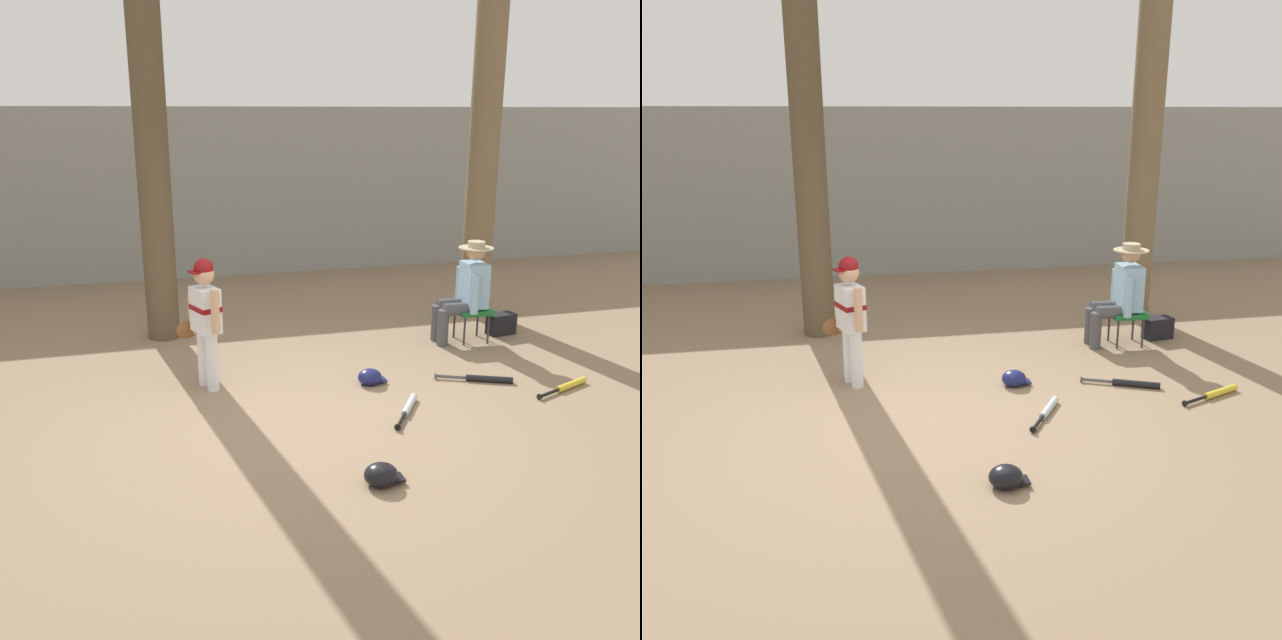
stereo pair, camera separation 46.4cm
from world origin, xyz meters
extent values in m
plane|color=#897056|center=(0.00, 0.00, 0.00)|extent=(60.00, 60.00, 0.00)
cube|color=gray|center=(0.00, 6.05, 1.35)|extent=(18.00, 0.36, 2.71)
cylinder|color=brown|center=(-0.98, 2.81, 2.71)|extent=(0.38, 0.38, 5.41)
cone|color=brown|center=(-0.98, 2.81, 0.00)|extent=(0.58, 0.58, 0.23)
cylinder|color=brown|center=(3.15, 2.78, 2.47)|extent=(0.39, 0.39, 4.93)
cone|color=brown|center=(3.15, 2.78, 0.00)|extent=(0.51, 0.51, 0.24)
cylinder|color=white|center=(-0.61, 0.97, 0.29)|extent=(0.12, 0.12, 0.58)
cylinder|color=white|center=(-0.67, 1.14, 0.29)|extent=(0.12, 0.12, 0.58)
cube|color=white|center=(-0.64, 1.05, 0.80)|extent=(0.29, 0.35, 0.44)
cube|color=maroon|center=(-0.64, 1.05, 0.82)|extent=(0.30, 0.36, 0.05)
sphere|color=tan|center=(-0.64, 1.05, 1.15)|extent=(0.20, 0.20, 0.20)
sphere|color=maroon|center=(-0.64, 1.05, 1.21)|extent=(0.19, 0.19, 0.19)
cube|color=maroon|center=(-0.73, 1.02, 1.19)|extent=(0.14, 0.17, 0.02)
cylinder|color=tan|center=(-0.58, 0.82, 0.84)|extent=(0.10, 0.10, 0.42)
cylinder|color=tan|center=(-0.75, 1.23, 0.72)|extent=(0.10, 0.10, 0.40)
ellipsoid|color=brown|center=(-0.82, 1.23, 0.56)|extent=(0.25, 0.19, 0.18)
cube|color=#196B2D|center=(2.55, 1.69, 0.38)|extent=(0.42, 0.42, 0.06)
cylinder|color=#333338|center=(2.39, 1.55, 0.19)|extent=(0.02, 0.02, 0.38)
cylinder|color=#333338|center=(2.41, 1.85, 0.19)|extent=(0.02, 0.02, 0.38)
cylinder|color=#333338|center=(2.69, 1.53, 0.19)|extent=(0.02, 0.02, 0.38)
cylinder|color=#333338|center=(2.71, 1.83, 0.19)|extent=(0.02, 0.02, 0.38)
cylinder|color=#47474C|center=(2.15, 1.61, 0.21)|extent=(0.13, 0.13, 0.43)
cylinder|color=#47474C|center=(2.16, 1.81, 0.21)|extent=(0.13, 0.13, 0.43)
cylinder|color=#47474C|center=(2.35, 1.60, 0.43)|extent=(0.41, 0.17, 0.15)
cylinder|color=#47474C|center=(2.36, 1.80, 0.43)|extent=(0.41, 0.17, 0.15)
cube|color=#8CB7D8|center=(2.55, 1.69, 0.69)|extent=(0.26, 0.37, 0.52)
cylinder|color=#8CB7D8|center=(2.46, 1.48, 0.63)|extent=(0.09, 0.09, 0.46)
cylinder|color=#8CB7D8|center=(2.48, 1.92, 0.63)|extent=(0.09, 0.09, 0.46)
sphere|color=tan|center=(2.55, 1.69, 1.09)|extent=(0.22, 0.22, 0.22)
cylinder|color=tan|center=(2.55, 1.69, 1.12)|extent=(0.40, 0.40, 0.02)
cylinder|color=tan|center=(2.55, 1.69, 1.16)|extent=(0.20, 0.20, 0.09)
cube|color=black|center=(3.03, 1.82, 0.13)|extent=(0.36, 0.23, 0.26)
cylinder|color=#B7BCC6|center=(1.08, 0.04, 0.03)|extent=(0.29, 0.39, 0.07)
cylinder|color=black|center=(0.88, -0.25, 0.03)|extent=(0.19, 0.25, 0.03)
cylinder|color=black|center=(0.80, -0.37, 0.03)|extent=(0.06, 0.04, 0.06)
cylinder|color=black|center=(2.11, 0.43, 0.03)|extent=(0.45, 0.26, 0.07)
cylinder|color=#4C4C51|center=(1.76, 0.59, 0.03)|extent=(0.29, 0.16, 0.03)
cylinder|color=#4C4C51|center=(1.62, 0.66, 0.03)|extent=(0.04, 0.06, 0.06)
cylinder|color=yellow|center=(2.82, 0.08, 0.03)|extent=(0.43, 0.22, 0.07)
cylinder|color=black|center=(2.48, -0.06, 0.03)|extent=(0.29, 0.14, 0.03)
cylinder|color=black|center=(2.35, -0.11, 0.03)|extent=(0.04, 0.06, 0.06)
ellipsoid|color=navy|center=(0.93, 0.71, 0.07)|extent=(0.25, 0.22, 0.17)
cube|color=navy|center=(1.05, 0.71, 0.03)|extent=(0.10, 0.12, 0.02)
ellipsoid|color=black|center=(0.35, -1.17, 0.08)|extent=(0.26, 0.23, 0.18)
cube|color=black|center=(0.48, -1.17, 0.04)|extent=(0.11, 0.13, 0.02)
camera|label=1|loc=(-1.28, -5.40, 2.63)|focal=38.77mm
camera|label=2|loc=(-0.83, -5.50, 2.63)|focal=38.77mm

